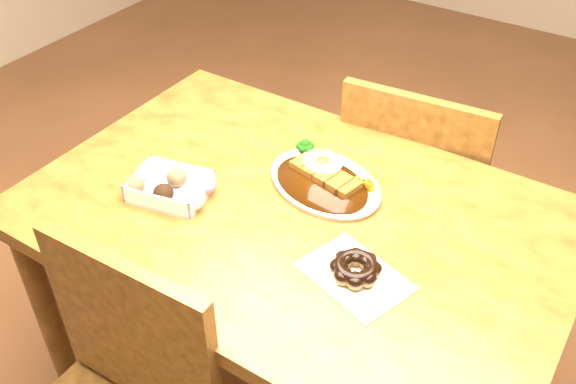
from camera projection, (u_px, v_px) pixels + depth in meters
The scene contains 5 objects.
table at pixel (295, 243), 1.49m from camera, with size 1.20×0.80×0.75m.
chair_far at pixel (416, 193), 1.91m from camera, with size 0.46×0.46×0.87m.
katsu_curry_plate at pixel (324, 179), 1.49m from camera, with size 0.33×0.28×0.06m.
donut_box at pixel (170, 186), 1.45m from camera, with size 0.21×0.16×0.05m.
pon_de_ring at pixel (355, 269), 1.25m from camera, with size 0.24×0.20×0.04m.
Camera 1 is at (0.58, -0.92, 1.67)m, focal length 40.00 mm.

